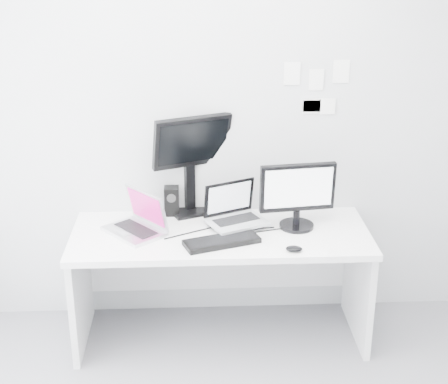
% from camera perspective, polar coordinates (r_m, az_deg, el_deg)
% --- Properties ---
extents(back_wall, '(3.60, 0.00, 3.60)m').
position_cam_1_polar(back_wall, '(4.17, -0.52, 6.35)').
color(back_wall, silver).
rests_on(back_wall, ground).
extents(desk, '(1.80, 0.70, 0.73)m').
position_cam_1_polar(desk, '(4.23, -0.29, -7.93)').
color(desk, white).
rests_on(desk, ground).
extents(macbook, '(0.43, 0.44, 0.27)m').
position_cam_1_polar(macbook, '(4.03, -7.73, -1.75)').
color(macbook, silver).
rests_on(macbook, desk).
extents(speaker, '(0.12, 0.12, 0.18)m').
position_cam_1_polar(speaker, '(4.29, -4.46, -0.75)').
color(speaker, black).
rests_on(speaker, desk).
extents(dell_laptop, '(0.41, 0.38, 0.28)m').
position_cam_1_polar(dell_laptop, '(4.07, 1.14, -1.24)').
color(dell_laptop, '#ADB0B4').
rests_on(dell_laptop, desk).
extents(rear_monitor, '(0.52, 0.35, 0.67)m').
position_cam_1_polar(rear_monitor, '(4.22, -2.81, 2.44)').
color(rear_monitor, black).
rests_on(rear_monitor, desk).
extents(samsung_monitor, '(0.48, 0.27, 0.42)m').
position_cam_1_polar(samsung_monitor, '(4.07, 6.28, -0.27)').
color(samsung_monitor, black).
rests_on(samsung_monitor, desk).
extents(keyboard, '(0.47, 0.29, 0.03)m').
position_cam_1_polar(keyboard, '(3.91, -0.19, -4.21)').
color(keyboard, black).
rests_on(keyboard, desk).
extents(mouse, '(0.10, 0.08, 0.03)m').
position_cam_1_polar(mouse, '(3.84, 5.96, -4.82)').
color(mouse, black).
rests_on(mouse, desk).
extents(wall_note_0, '(0.10, 0.00, 0.14)m').
position_cam_1_polar(wall_note_0, '(4.15, 5.79, 9.97)').
color(wall_note_0, white).
rests_on(wall_note_0, back_wall).
extents(wall_note_1, '(0.09, 0.00, 0.13)m').
position_cam_1_polar(wall_note_1, '(4.18, 7.84, 9.41)').
color(wall_note_1, white).
rests_on(wall_note_1, back_wall).
extents(wall_note_2, '(0.10, 0.00, 0.14)m').
position_cam_1_polar(wall_note_2, '(4.20, 9.92, 10.05)').
color(wall_note_2, white).
rests_on(wall_note_2, back_wall).
extents(wall_note_3, '(0.11, 0.00, 0.08)m').
position_cam_1_polar(wall_note_3, '(4.21, 7.46, 7.29)').
color(wall_note_3, white).
rests_on(wall_note_3, back_wall).
extents(wall_note_4, '(0.10, 0.00, 0.09)m').
position_cam_1_polar(wall_note_4, '(4.21, 7.41, 7.18)').
color(wall_note_4, white).
rests_on(wall_note_4, back_wall).
extents(wall_note_5, '(0.10, 0.00, 0.10)m').
position_cam_1_polar(wall_note_5, '(4.23, 8.75, 7.19)').
color(wall_note_5, white).
rests_on(wall_note_5, back_wall).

